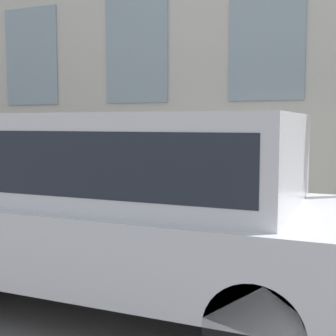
{
  "coord_description": "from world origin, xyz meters",
  "views": [
    {
      "loc": [
        -5.35,
        -1.65,
        1.75
      ],
      "look_at": [
        0.75,
        0.9,
        1.11
      ],
      "focal_mm": 50.0,
      "sensor_mm": 36.0,
      "label": 1
    }
  ],
  "objects": [
    {
      "name": "ground_plane",
      "position": [
        0.0,
        0.0,
        0.0
      ],
      "size": [
        80.0,
        80.0,
        0.0
      ],
      "primitive_type": "plane",
      "color": "#514F4C"
    },
    {
      "name": "fire_hydrant",
      "position": [
        0.64,
        0.58,
        0.56
      ],
      "size": [
        0.36,
        0.47,
        0.82
      ],
      "color": "red",
      "rests_on": "sidewalk"
    },
    {
      "name": "sidewalk",
      "position": [
        1.56,
        0.0,
        0.07
      ],
      "size": [
        3.13,
        60.0,
        0.14
      ],
      "color": "#B2ADA3",
      "rests_on": "ground_plane"
    },
    {
      "name": "person",
      "position": [
        0.86,
        1.22,
        0.83
      ],
      "size": [
        0.28,
        0.18,
        1.15
      ],
      "rotation": [
        0.0,
        0.0,
        -0.47
      ],
      "color": "#998466",
      "rests_on": "sidewalk"
    },
    {
      "name": "parked_truck_silver_near",
      "position": [
        -1.38,
        0.47,
        1.04
      ],
      "size": [
        2.07,
        5.02,
        1.83
      ],
      "color": "black",
      "rests_on": "ground_plane"
    }
  ]
}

